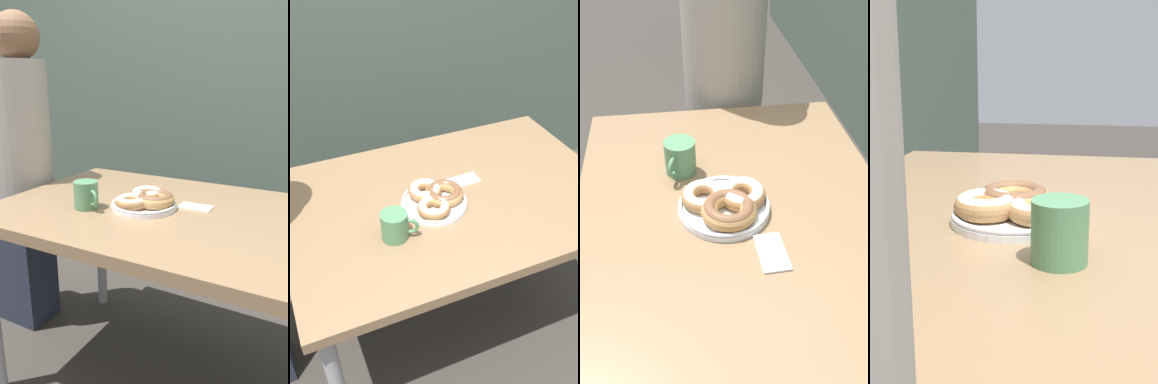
% 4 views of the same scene
% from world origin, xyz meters
% --- Properties ---
extents(wall_back, '(8.00, 0.05, 2.60)m').
position_xyz_m(wall_back, '(0.00, 1.12, 1.30)').
color(wall_back, '#47564C').
rests_on(wall_back, ground_plane).
extents(dining_table, '(1.22, 0.83, 0.75)m').
position_xyz_m(dining_table, '(0.00, 0.10, 0.68)').
color(dining_table, '#846647').
rests_on(dining_table, ground_plane).
extents(donut_plate, '(0.25, 0.25, 0.06)m').
position_xyz_m(donut_plate, '(-0.07, 0.07, 0.78)').
color(donut_plate, white).
rests_on(donut_plate, dining_table).
extents(coffee_mug, '(0.12, 0.09, 0.10)m').
position_xyz_m(coffee_mug, '(-0.26, -0.03, 0.80)').
color(coffee_mug, '#4C7F56').
rests_on(coffee_mug, dining_table).
extents(person_figure, '(0.34, 0.30, 1.47)m').
position_xyz_m(person_figure, '(-0.81, 0.17, 0.77)').
color(person_figure, '#232838').
rests_on(person_figure, ground_plane).
extents(napkin, '(0.12, 0.07, 0.01)m').
position_xyz_m(napkin, '(0.09, 0.16, 0.76)').
color(napkin, white).
rests_on(napkin, dining_table).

